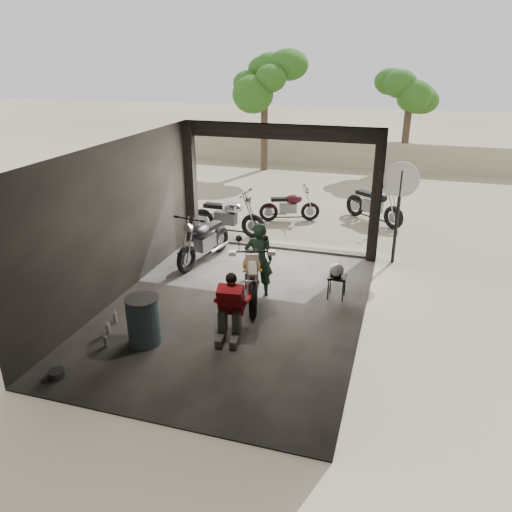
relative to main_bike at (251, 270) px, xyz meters
The scene contains 16 objects.
ground 0.85m from the main_bike, 110.21° to the right, with size 80.00×80.00×0.00m, color #7A6D56.
garage 0.64m from the main_bike, 164.20° to the left, with size 7.00×7.13×3.20m.
boundary_wall 13.51m from the main_bike, 90.77° to the left, with size 18.00×0.30×1.20m, color gray.
tree_left 12.85m from the main_bike, 104.85° to the left, with size 2.20×2.20×5.60m.
tree_right 14.06m from the main_bike, 79.03° to the left, with size 2.20×2.20×5.00m.
main_bike is the anchor object (origin of this frame).
left_bike 2.35m from the main_bike, 136.80° to the left, with size 0.78×1.89×1.28m, color black, non-canonical shape.
outside_bike_a 4.02m from the main_bike, 116.98° to the left, with size 0.79×1.91×1.29m, color black, non-canonical shape.
outside_bike_b 5.34m from the main_bike, 94.90° to the left, with size 0.66×1.60×1.08m, color #3C0E15, non-canonical shape.
outside_bike_c 6.27m from the main_bike, 71.46° to the left, with size 0.79×1.91×1.29m, color black, non-canonical shape.
rider 0.27m from the main_bike, 65.75° to the left, with size 0.59×0.39×1.62m, color black.
mechanic 1.59m from the main_bike, 86.57° to the right, with size 0.60×0.81×1.17m, color maroon, non-canonical shape.
stool 1.79m from the main_bike, 18.84° to the left, with size 0.36×0.36×0.50m.
helmet 1.75m from the main_bike, 18.22° to the left, with size 0.30×0.31×0.28m, color silver.
oil_drum 2.53m from the main_bike, 120.59° to the right, with size 0.57×0.57×0.89m, color #395460.
sign_post 4.09m from the main_bike, 46.71° to the left, with size 0.83×0.08×2.49m.
Camera 1 is at (2.98, -8.37, 4.78)m, focal length 35.00 mm.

